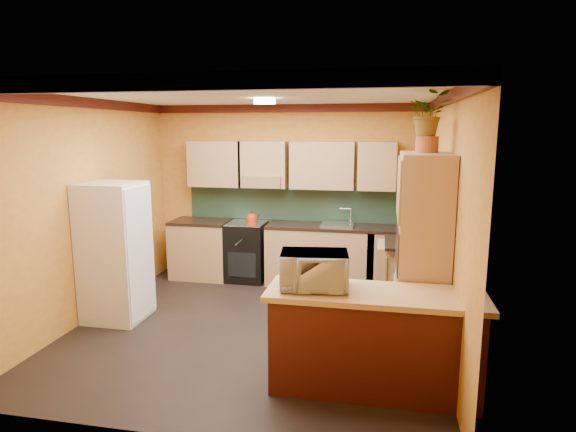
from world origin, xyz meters
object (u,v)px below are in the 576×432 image
Objects in this scene: pantry at (422,258)px; breakfast_bar at (373,344)px; fridge at (115,252)px; stove at (247,251)px; base_cabinets_back at (286,254)px; microwave at (314,270)px.

breakfast_bar is at bearing -119.18° from pantry.
fridge is 3.62m from pantry.
breakfast_bar is (2.00, -2.93, -0.02)m from stove.
base_cabinets_back is 2.03× the size of breakfast_bar.
stove is at bearing 108.94° from microwave.
stove reaches higher than breakfast_bar.
stove is at bearing 138.99° from pantry.
base_cabinets_back is 2.58m from fridge.
stove is (-0.62, -0.00, 0.02)m from base_cabinets_back.
base_cabinets_back is 6.15× the size of microwave.
microwave reaches higher than breakfast_bar.
fridge is 0.94× the size of breakfast_bar.
fridge is at bearing -134.36° from base_cabinets_back.
base_cabinets_back is at bearing 115.22° from breakfast_bar.
base_cabinets_back and breakfast_bar have the same top height.
fridge reaches higher than stove.
fridge is at bearing 160.66° from breakfast_bar.
pantry is 1.27m from microwave.
microwave is (-0.54, 0.00, 0.65)m from breakfast_bar.
breakfast_bar is at bearing -55.60° from stove.
stove is at bearing -180.00° from base_cabinets_back.
pantry is at bearing 60.82° from breakfast_bar.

